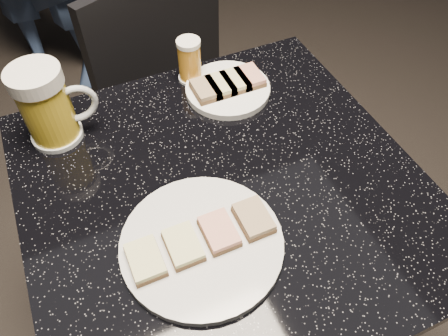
{
  "coord_description": "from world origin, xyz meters",
  "views": [
    {
      "loc": [
        -0.19,
        -0.43,
        1.37
      ],
      "look_at": [
        0.0,
        0.0,
        0.8
      ],
      "focal_mm": 35.0,
      "sensor_mm": 36.0,
      "label": 1
    }
  ],
  "objects": [
    {
      "name": "plate_large",
      "position": [
        -0.08,
        -0.1,
        0.76
      ],
      "size": [
        0.26,
        0.26,
        0.01
      ],
      "primitive_type": "cylinder",
      "color": "silver",
      "rests_on": "table"
    },
    {
      "name": "canapes_on_plate_large",
      "position": [
        -0.08,
        -0.1,
        0.77
      ],
      "size": [
        0.23,
        0.07,
        0.02
      ],
      "color": "#4C3521",
      "rests_on": "plate_large"
    },
    {
      "name": "plate_small",
      "position": [
        0.11,
        0.23,
        0.76
      ],
      "size": [
        0.18,
        0.18,
        0.01
      ],
      "primitive_type": "cylinder",
      "color": "white",
      "rests_on": "table"
    },
    {
      "name": "beer_mug",
      "position": [
        -0.24,
        0.25,
        0.83
      ],
      "size": [
        0.14,
        0.1,
        0.16
      ],
      "color": "silver",
      "rests_on": "table"
    },
    {
      "name": "beer_tumbler",
      "position": [
        0.06,
        0.3,
        0.8
      ],
      "size": [
        0.06,
        0.06,
        0.1
      ],
      "color": "white",
      "rests_on": "table"
    },
    {
      "name": "floor",
      "position": [
        0.0,
        0.0,
        0.0
      ],
      "size": [
        6.0,
        6.0,
        0.0
      ],
      "primitive_type": "plane",
      "color": "black",
      "rests_on": "ground"
    },
    {
      "name": "chair",
      "position": [
        0.1,
        0.43,
        0.5
      ],
      "size": [
        0.56,
        0.56,
        0.88
      ],
      "color": "black",
      "rests_on": "floor"
    },
    {
      "name": "table",
      "position": [
        0.0,
        0.0,
        0.51
      ],
      "size": [
        0.7,
        0.7,
        0.75
      ],
      "color": "black",
      "rests_on": "floor"
    },
    {
      "name": "canapes_on_plate_small",
      "position": [
        0.11,
        0.23,
        0.77
      ],
      "size": [
        0.15,
        0.07,
        0.02
      ],
      "color": "#4C3521",
      "rests_on": "plate_small"
    }
  ]
}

